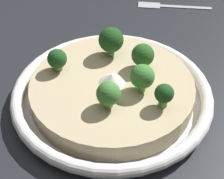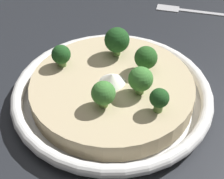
{
  "view_description": "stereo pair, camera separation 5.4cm",
  "coord_description": "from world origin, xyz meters",
  "px_view_note": "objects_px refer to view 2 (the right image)",
  "views": [
    {
      "loc": [
        0.32,
        -0.24,
        0.39
      ],
      "look_at": [
        0.0,
        0.0,
        0.02
      ],
      "focal_mm": 55.0,
      "sensor_mm": 36.0,
      "label": 1
    },
    {
      "loc": [
        0.35,
        -0.19,
        0.39
      ],
      "look_at": [
        0.0,
        0.0,
        0.02
      ],
      "focal_mm": 55.0,
      "sensor_mm": 36.0,
      "label": 2
    }
  ],
  "objects_px": {
    "broccoli_left": "(117,40)",
    "broccoli_front_left": "(61,55)",
    "broccoli_back": "(144,57)",
    "broccoli_back_right": "(159,99)",
    "broccoli_right": "(141,79)",
    "fork_utensil": "(185,10)",
    "risotto_bowl": "(112,92)",
    "broccoli_front_right": "(103,94)"
  },
  "relations": [
    {
      "from": "broccoli_back",
      "to": "risotto_bowl",
      "type": "bearing_deg",
      "value": -85.73
    },
    {
      "from": "risotto_bowl",
      "to": "broccoli_right",
      "type": "relative_size",
      "value": 7.11
    },
    {
      "from": "broccoli_back_right",
      "to": "broccoli_front_right",
      "type": "relative_size",
      "value": 0.91
    },
    {
      "from": "broccoli_back_right",
      "to": "broccoli_right",
      "type": "distance_m",
      "value": 0.04
    },
    {
      "from": "risotto_bowl",
      "to": "fork_utensil",
      "type": "xyz_separation_m",
      "value": [
        -0.18,
        0.28,
        -0.02
      ]
    },
    {
      "from": "broccoli_right",
      "to": "fork_utensil",
      "type": "relative_size",
      "value": 0.33
    },
    {
      "from": "broccoli_back_right",
      "to": "broccoli_left",
      "type": "height_order",
      "value": "broccoli_left"
    },
    {
      "from": "risotto_bowl",
      "to": "fork_utensil",
      "type": "bearing_deg",
      "value": 121.82
    },
    {
      "from": "broccoli_right",
      "to": "broccoli_front_left",
      "type": "bearing_deg",
      "value": -146.87
    },
    {
      "from": "broccoli_right",
      "to": "broccoli_back_right",
      "type": "bearing_deg",
      "value": 3.36
    },
    {
      "from": "broccoli_right",
      "to": "broccoli_front_right",
      "type": "bearing_deg",
      "value": -91.05
    },
    {
      "from": "broccoli_front_left",
      "to": "broccoli_front_right",
      "type": "height_order",
      "value": "broccoli_front_right"
    },
    {
      "from": "broccoli_back",
      "to": "broccoli_left",
      "type": "relative_size",
      "value": 0.87
    },
    {
      "from": "broccoli_left",
      "to": "fork_utensil",
      "type": "distance_m",
      "value": 0.28
    },
    {
      "from": "broccoli_front_left",
      "to": "broccoli_left",
      "type": "xyz_separation_m",
      "value": [
        0.02,
        0.09,
        0.01
      ]
    },
    {
      "from": "broccoli_front_right",
      "to": "broccoli_right",
      "type": "bearing_deg",
      "value": 88.95
    },
    {
      "from": "broccoli_back_right",
      "to": "broccoli_front_right",
      "type": "bearing_deg",
      "value": -125.8
    },
    {
      "from": "risotto_bowl",
      "to": "fork_utensil",
      "type": "relative_size",
      "value": 2.36
    },
    {
      "from": "broccoli_front_right",
      "to": "fork_utensil",
      "type": "relative_size",
      "value": 0.31
    },
    {
      "from": "broccoli_front_left",
      "to": "broccoli_back_right",
      "type": "relative_size",
      "value": 0.99
    },
    {
      "from": "broccoli_back_right",
      "to": "broccoli_right",
      "type": "relative_size",
      "value": 0.85
    },
    {
      "from": "broccoli_front_left",
      "to": "fork_utensil",
      "type": "height_order",
      "value": "broccoli_front_left"
    },
    {
      "from": "broccoli_right",
      "to": "fork_utensil",
      "type": "height_order",
      "value": "broccoli_right"
    },
    {
      "from": "broccoli_back_right",
      "to": "fork_utensil",
      "type": "xyz_separation_m",
      "value": [
        -0.26,
        0.26,
        -0.06
      ]
    },
    {
      "from": "broccoli_left",
      "to": "broccoli_right",
      "type": "distance_m",
      "value": 0.1
    },
    {
      "from": "broccoli_front_left",
      "to": "fork_utensil",
      "type": "relative_size",
      "value": 0.28
    },
    {
      "from": "risotto_bowl",
      "to": "broccoli_back_right",
      "type": "height_order",
      "value": "broccoli_back_right"
    },
    {
      "from": "broccoli_back_right",
      "to": "broccoli_left",
      "type": "distance_m",
      "value": 0.14
    },
    {
      "from": "broccoli_back",
      "to": "broccoli_left",
      "type": "distance_m",
      "value": 0.06
    },
    {
      "from": "broccoli_back",
      "to": "fork_utensil",
      "type": "bearing_deg",
      "value": 127.49
    },
    {
      "from": "broccoli_back_right",
      "to": "broccoli_front_left",
      "type": "bearing_deg",
      "value": -153.92
    },
    {
      "from": "broccoli_front_left",
      "to": "broccoli_right",
      "type": "distance_m",
      "value": 0.14
    },
    {
      "from": "broccoli_front_right",
      "to": "broccoli_left",
      "type": "bearing_deg",
      "value": 142.1
    },
    {
      "from": "broccoli_left",
      "to": "broccoli_front_left",
      "type": "bearing_deg",
      "value": -100.23
    },
    {
      "from": "fork_utensil",
      "to": "broccoli_front_left",
      "type": "bearing_deg",
      "value": 59.34
    },
    {
      "from": "fork_utensil",
      "to": "broccoli_right",
      "type": "bearing_deg",
      "value": 82.57
    },
    {
      "from": "broccoli_left",
      "to": "fork_utensil",
      "type": "xyz_separation_m",
      "value": [
        -0.12,
        0.24,
        -0.07
      ]
    },
    {
      "from": "broccoli_front_right",
      "to": "broccoli_front_left",
      "type": "bearing_deg",
      "value": -172.13
    },
    {
      "from": "broccoli_back",
      "to": "broccoli_right",
      "type": "bearing_deg",
      "value": -38.09
    },
    {
      "from": "broccoli_back",
      "to": "broccoli_front_right",
      "type": "distance_m",
      "value": 0.1
    },
    {
      "from": "broccoli_back",
      "to": "fork_utensil",
      "type": "xyz_separation_m",
      "value": [
        -0.17,
        0.22,
        -0.06
      ]
    },
    {
      "from": "broccoli_left",
      "to": "broccoli_front_right",
      "type": "bearing_deg",
      "value": -37.9
    }
  ]
}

